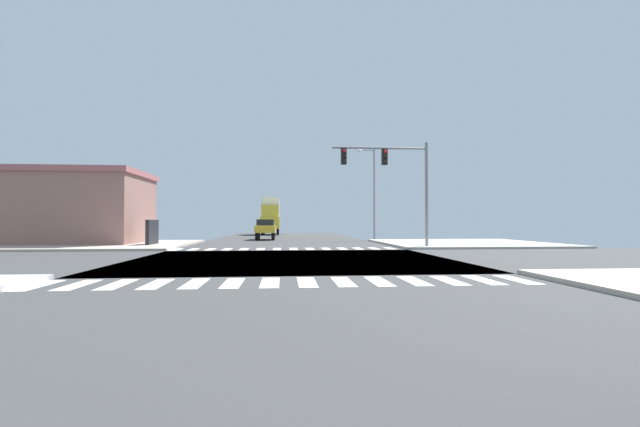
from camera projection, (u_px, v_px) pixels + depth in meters
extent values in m
cube|color=#3D3D3D|center=(292.00, 260.00, 18.98)|extent=(14.00, 90.00, 0.05)
cube|color=#3D3D3D|center=(292.00, 260.00, 18.98)|extent=(90.00, 12.00, 0.05)
cube|color=#B2ADA3|center=(463.00, 243.00, 32.06)|extent=(12.00, 12.00, 0.14)
cube|color=#B9AA9B|center=(101.00, 245.00, 29.81)|extent=(12.00, 12.00, 0.14)
cube|color=white|center=(37.00, 285.00, 11.13)|extent=(0.50, 2.00, 0.01)
cube|color=white|center=(78.00, 285.00, 11.21)|extent=(0.50, 2.00, 0.01)
cube|color=white|center=(117.00, 284.00, 11.30)|extent=(0.50, 2.00, 0.01)
cube|color=white|center=(156.00, 284.00, 11.39)|extent=(0.50, 2.00, 0.01)
cube|color=white|center=(195.00, 283.00, 11.47)|extent=(0.50, 2.00, 0.01)
cube|color=white|center=(233.00, 283.00, 11.56)|extent=(0.50, 2.00, 0.01)
cube|color=white|center=(270.00, 282.00, 11.65)|extent=(0.50, 2.00, 0.01)
cube|color=white|center=(307.00, 282.00, 11.73)|extent=(0.50, 2.00, 0.01)
cube|color=white|center=(343.00, 282.00, 11.82)|extent=(0.50, 2.00, 0.01)
cube|color=white|center=(379.00, 281.00, 11.91)|extent=(0.50, 2.00, 0.01)
cube|color=white|center=(414.00, 281.00, 11.99)|extent=(0.50, 2.00, 0.01)
cube|color=white|center=(449.00, 280.00, 12.08)|extent=(0.50, 2.00, 0.01)
cube|color=white|center=(483.00, 280.00, 12.17)|extent=(0.50, 2.00, 0.01)
cube|color=white|center=(517.00, 280.00, 12.25)|extent=(0.50, 2.00, 0.01)
cube|color=white|center=(176.00, 249.00, 25.67)|extent=(0.50, 2.00, 0.01)
cube|color=white|center=(193.00, 249.00, 25.76)|extent=(0.50, 2.00, 0.01)
cube|color=white|center=(210.00, 249.00, 25.84)|extent=(0.50, 2.00, 0.01)
cube|color=white|center=(227.00, 249.00, 25.93)|extent=(0.50, 2.00, 0.01)
cube|color=white|center=(244.00, 249.00, 26.02)|extent=(0.50, 2.00, 0.01)
cube|color=white|center=(261.00, 249.00, 26.10)|extent=(0.50, 2.00, 0.01)
cube|color=white|center=(277.00, 249.00, 26.19)|extent=(0.50, 2.00, 0.01)
cube|color=white|center=(293.00, 249.00, 26.28)|extent=(0.50, 2.00, 0.01)
cube|color=white|center=(310.00, 249.00, 26.36)|extent=(0.50, 2.00, 0.01)
cube|color=white|center=(326.00, 249.00, 26.45)|extent=(0.50, 2.00, 0.01)
cube|color=white|center=(342.00, 249.00, 26.54)|extent=(0.50, 2.00, 0.01)
cube|color=white|center=(358.00, 248.00, 26.62)|extent=(0.50, 2.00, 0.01)
cube|color=white|center=(374.00, 248.00, 26.71)|extent=(0.50, 2.00, 0.01)
cube|color=white|center=(390.00, 248.00, 26.80)|extent=(0.50, 2.00, 0.01)
cylinder|color=gray|center=(427.00, 195.00, 27.27)|extent=(0.20, 0.20, 6.70)
cylinder|color=gray|center=(380.00, 148.00, 27.07)|extent=(6.04, 0.14, 0.14)
cube|color=black|center=(384.00, 157.00, 27.08)|extent=(0.32, 0.40, 1.00)
sphere|color=red|center=(385.00, 151.00, 26.84)|extent=(0.22, 0.22, 0.22)
sphere|color=black|center=(385.00, 156.00, 26.84)|extent=(0.22, 0.22, 0.22)
sphere|color=black|center=(385.00, 161.00, 26.83)|extent=(0.22, 0.22, 0.22)
cube|color=black|center=(344.00, 156.00, 26.86)|extent=(0.32, 0.40, 1.00)
sphere|color=red|center=(344.00, 151.00, 26.62)|extent=(0.22, 0.22, 0.22)
sphere|color=black|center=(344.00, 156.00, 26.61)|extent=(0.22, 0.22, 0.22)
sphere|color=black|center=(344.00, 161.00, 26.61)|extent=(0.22, 0.22, 0.22)
cylinder|color=gray|center=(374.00, 195.00, 39.34)|extent=(0.16, 0.16, 8.33)
cylinder|color=gray|center=(367.00, 150.00, 39.36)|extent=(1.40, 0.10, 0.10)
ellipsoid|color=silver|center=(359.00, 151.00, 39.30)|extent=(0.60, 0.32, 0.20)
cube|color=#90645B|center=(46.00, 211.00, 31.11)|extent=(13.45, 7.21, 4.96)
cube|color=#A15B5C|center=(47.00, 174.00, 31.16)|extent=(13.75, 7.51, 0.40)
cube|color=black|center=(152.00, 233.00, 29.20)|extent=(0.24, 2.20, 1.80)
cylinder|color=black|center=(273.00, 237.00, 38.46)|extent=(0.26, 0.68, 0.68)
cylinder|color=black|center=(257.00, 237.00, 38.34)|extent=(0.26, 0.68, 0.68)
cylinder|color=black|center=(274.00, 236.00, 41.38)|extent=(0.26, 0.68, 0.68)
cylinder|color=black|center=(259.00, 236.00, 41.25)|extent=(0.26, 0.68, 0.68)
cube|color=gold|center=(266.00, 229.00, 39.87)|extent=(1.80, 4.30, 0.66)
cube|color=black|center=(266.00, 222.00, 39.88)|extent=(1.55, 2.24, 0.54)
cylinder|color=black|center=(278.00, 232.00, 53.65)|extent=(0.26, 0.80, 0.80)
cylinder|color=black|center=(262.00, 232.00, 53.48)|extent=(0.26, 0.80, 0.80)
cylinder|color=black|center=(278.00, 231.00, 58.52)|extent=(0.26, 0.80, 0.80)
cylinder|color=black|center=(264.00, 231.00, 58.36)|extent=(0.26, 0.80, 0.80)
cube|color=yellow|center=(270.00, 223.00, 56.02)|extent=(2.40, 7.20, 1.49)
cube|color=white|center=(271.00, 208.00, 57.14)|extent=(2.30, 4.18, 2.56)
cube|color=yellow|center=(270.00, 211.00, 53.90)|extent=(2.11, 2.02, 1.49)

